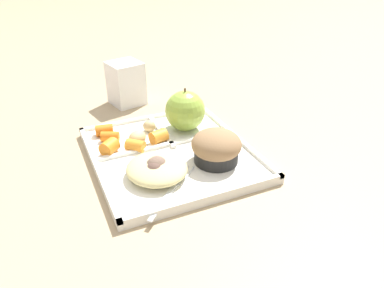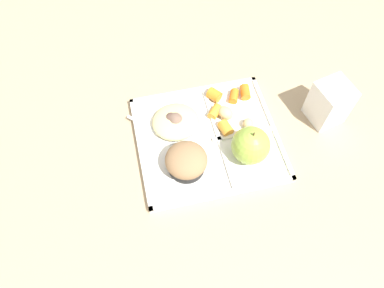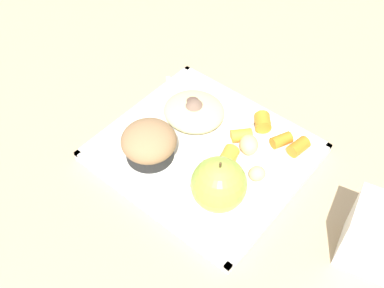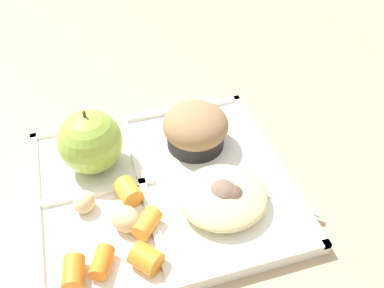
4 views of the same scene
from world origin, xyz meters
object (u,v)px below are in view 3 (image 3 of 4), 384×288
Objects in this scene: bran_muffin at (149,143)px; plastic_fork at (171,111)px; green_apple at (219,184)px; milk_carton at (374,235)px; lunch_tray at (204,153)px.

plastic_fork is at bearing -67.56° from bran_muffin.
green_apple is at bearing 180.00° from bran_muffin.
milk_carton reaches higher than bran_muffin.
plastic_fork is (0.04, -0.09, -0.03)m from bran_muffin.
green_apple is (-0.07, 0.06, 0.05)m from lunch_tray.
lunch_tray is at bearing -39.38° from green_apple.
lunch_tray reaches higher than plastic_fork.
plastic_fork is at bearing -28.25° from green_apple.
plastic_fork is (0.18, -0.09, -0.04)m from green_apple.
green_apple is 0.20m from plastic_fork.
plastic_fork is (0.10, -0.03, 0.01)m from lunch_tray.
plastic_fork is 1.17× the size of milk_carton.
plastic_fork is 0.38m from milk_carton.
green_apple reaches higher than plastic_fork.
milk_carton reaches higher than green_apple.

